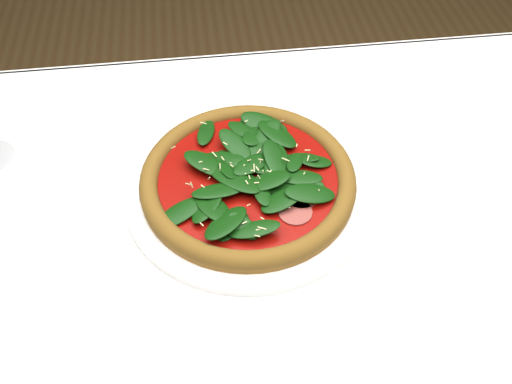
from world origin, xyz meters
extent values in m
cube|color=silver|center=(0.00, 0.00, 0.73)|extent=(1.20, 0.80, 0.04)
cylinder|color=#4F391F|center=(-0.54, 0.34, 0.35)|extent=(0.06, 0.06, 0.71)
cylinder|color=#4F391F|center=(0.54, 0.34, 0.35)|extent=(0.06, 0.06, 0.71)
cube|color=silver|center=(0.00, 0.40, 0.64)|extent=(1.20, 0.01, 0.22)
cylinder|color=white|center=(-0.07, 0.08, 0.76)|extent=(0.34, 0.34, 0.01)
torus|color=white|center=(-0.07, 0.08, 0.76)|extent=(0.34, 0.34, 0.01)
cylinder|color=olive|center=(-0.07, 0.08, 0.77)|extent=(0.36, 0.36, 0.01)
torus|color=#B37D29|center=(-0.07, 0.08, 0.77)|extent=(0.36, 0.36, 0.03)
cylinder|color=#960D05|center=(-0.07, 0.08, 0.77)|extent=(0.30, 0.30, 0.00)
cylinder|color=brown|center=(-0.07, 0.08, 0.78)|extent=(0.26, 0.26, 0.00)
ellipsoid|color=#0E3509|center=(-0.07, 0.08, 0.79)|extent=(0.29, 0.29, 0.02)
cylinder|color=beige|center=(-0.07, 0.08, 0.79)|extent=(0.26, 0.26, 0.00)
camera|label=1|loc=(-0.12, -0.45, 1.34)|focal=40.00mm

